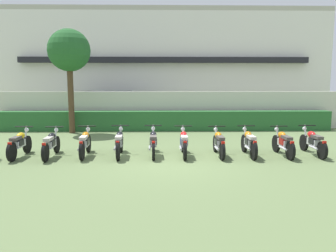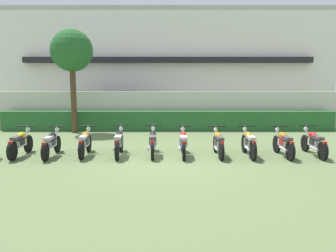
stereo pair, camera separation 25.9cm
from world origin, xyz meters
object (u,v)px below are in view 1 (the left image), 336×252
at_px(motorcycle_in_row_6, 219,143).
at_px(motorcycle_in_row_8, 283,143).
at_px(motorcycle_in_row_4, 153,142).
at_px(motorcycle_in_row_7, 249,142).
at_px(motorcycle_in_row_2, 85,143).
at_px(motorcycle_in_row_5, 184,143).
at_px(motorcycle_in_row_9, 313,142).
at_px(motorcycle_in_row_1, 51,144).
at_px(motorcycle_in_row_3, 119,142).
at_px(parked_car, 112,108).
at_px(tree_near_inspector, 69,52).
at_px(motorcycle_in_row_0, 19,144).

bearing_deg(motorcycle_in_row_6, motorcycle_in_row_8, -91.79).
distance_m(motorcycle_in_row_4, motorcycle_in_row_7, 3.17).
distance_m(motorcycle_in_row_2, motorcycle_in_row_4, 2.25).
xyz_separation_m(motorcycle_in_row_4, motorcycle_in_row_5, (1.01, -0.11, 0.00)).
bearing_deg(motorcycle_in_row_9, motorcycle_in_row_6, 91.56).
bearing_deg(motorcycle_in_row_2, motorcycle_in_row_1, 93.41).
bearing_deg(motorcycle_in_row_2, motorcycle_in_row_9, -92.84).
height_order(motorcycle_in_row_1, motorcycle_in_row_3, motorcycle_in_row_3).
bearing_deg(parked_car, tree_near_inspector, -115.06).
bearing_deg(motorcycle_in_row_0, motorcycle_in_row_4, -88.47).
height_order(motorcycle_in_row_6, motorcycle_in_row_8, motorcycle_in_row_8).
xyz_separation_m(motorcycle_in_row_2, motorcycle_in_row_9, (7.60, 0.01, -0.01)).
bearing_deg(motorcycle_in_row_3, motorcycle_in_row_5, -92.97).
bearing_deg(parked_car, motorcycle_in_row_0, -105.43).
height_order(motorcycle_in_row_0, motorcycle_in_row_7, motorcycle_in_row_7).
distance_m(motorcycle_in_row_4, motorcycle_in_row_6, 2.18).
xyz_separation_m(motorcycle_in_row_1, motorcycle_in_row_9, (8.68, 0.13, 0.00)).
bearing_deg(motorcycle_in_row_6, tree_near_inspector, 50.47).
xyz_separation_m(motorcycle_in_row_4, motorcycle_in_row_6, (2.17, -0.13, -0.00)).
bearing_deg(parked_car, motorcycle_in_row_6, -65.06).
bearing_deg(motorcycle_in_row_2, motorcycle_in_row_5, -93.74).
bearing_deg(motorcycle_in_row_9, motorcycle_in_row_1, 91.12).
relative_size(motorcycle_in_row_1, motorcycle_in_row_7, 1.04).
height_order(parked_car, motorcycle_in_row_5, parked_car).
distance_m(parked_car, motorcycle_in_row_1, 8.72).
bearing_deg(tree_near_inspector, motorcycle_in_row_1, -82.38).
height_order(tree_near_inspector, motorcycle_in_row_8, tree_near_inspector).
xyz_separation_m(motorcycle_in_row_5, motorcycle_in_row_8, (3.29, -0.06, -0.00)).
xyz_separation_m(motorcycle_in_row_4, motorcycle_in_row_8, (4.30, -0.18, 0.00)).
height_order(motorcycle_in_row_1, motorcycle_in_row_9, motorcycle_in_row_9).
height_order(tree_near_inspector, motorcycle_in_row_4, tree_near_inspector).
bearing_deg(tree_near_inspector, motorcycle_in_row_8, -31.37).
xyz_separation_m(motorcycle_in_row_5, motorcycle_in_row_9, (4.34, 0.06, -0.01)).
xyz_separation_m(motorcycle_in_row_0, motorcycle_in_row_2, (2.10, 0.10, -0.00)).
xyz_separation_m(motorcycle_in_row_6, motorcycle_in_row_7, (1.00, -0.02, 0.01)).
distance_m(motorcycle_in_row_1, motorcycle_in_row_5, 4.34).
height_order(motorcycle_in_row_1, motorcycle_in_row_4, motorcycle_in_row_4).
height_order(motorcycle_in_row_1, motorcycle_in_row_5, motorcycle_in_row_5).
height_order(motorcycle_in_row_2, motorcycle_in_row_5, motorcycle_in_row_5).
height_order(parked_car, motorcycle_in_row_6, parked_car).
xyz_separation_m(tree_near_inspector, motorcycle_in_row_3, (2.89, -4.97, -3.37)).
bearing_deg(motorcycle_in_row_5, motorcycle_in_row_0, 91.34).
height_order(motorcycle_in_row_2, motorcycle_in_row_9, motorcycle_in_row_2).
bearing_deg(motorcycle_in_row_6, motorcycle_in_row_7, -91.88).
bearing_deg(motorcycle_in_row_2, motorcycle_in_row_8, -93.90).
bearing_deg(motorcycle_in_row_0, parked_car, -11.92).
xyz_separation_m(tree_near_inspector, motorcycle_in_row_2, (1.76, -4.96, -3.38)).
distance_m(motorcycle_in_row_1, motorcycle_in_row_4, 3.33).
distance_m(motorcycle_in_row_8, motorcycle_in_row_9, 1.06).
relative_size(motorcycle_in_row_0, motorcycle_in_row_8, 1.02).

